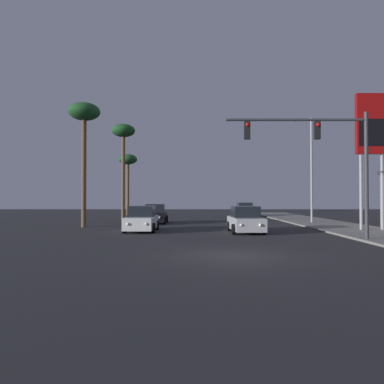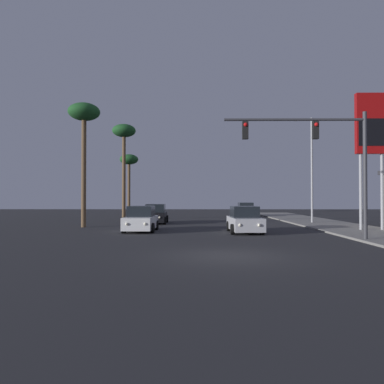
{
  "view_description": "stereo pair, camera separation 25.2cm",
  "coord_description": "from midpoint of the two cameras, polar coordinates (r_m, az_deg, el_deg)",
  "views": [
    {
      "loc": [
        -1.54,
        -14.26,
        2.2
      ],
      "look_at": [
        -1.51,
        13.12,
        2.65
      ],
      "focal_mm": 35.0,
      "sensor_mm": 36.0,
      "label": 1
    },
    {
      "loc": [
        -1.29,
        -14.26,
        2.2
      ],
      "look_at": [
        -1.51,
        13.12,
        2.65
      ],
      "focal_mm": 35.0,
      "sensor_mm": 36.0,
      "label": 2
    }
  ],
  "objects": [
    {
      "name": "car_white",
      "position": [
        25.08,
        -7.49,
        -4.22
      ],
      "size": [
        2.04,
        4.33,
        1.68
      ],
      "rotation": [
        0.0,
        0.0,
        3.12
      ],
      "color": "silver",
      "rests_on": "ground"
    },
    {
      "name": "gas_station_sign",
      "position": [
        27.66,
        25.85,
        8.34
      ],
      "size": [
        2.0,
        0.42,
        9.0
      ],
      "color": "#99999E",
      "rests_on": "sidewalk_right"
    },
    {
      "name": "palm_tree_mid",
      "position": [
        39.44,
        -10.14,
        8.31
      ],
      "size": [
        2.4,
        2.4,
        9.81
      ],
      "color": "brown",
      "rests_on": "ground"
    },
    {
      "name": "car_black",
      "position": [
        32.81,
        -5.37,
        -3.45
      ],
      "size": [
        2.04,
        4.32,
        1.68
      ],
      "rotation": [
        0.0,
        0.0,
        3.16
      ],
      "color": "black",
      "rests_on": "ground"
    },
    {
      "name": "street_lamp",
      "position": [
        33.79,
        17.79,
        4.06
      ],
      "size": [
        1.74,
        0.24,
        9.0
      ],
      "color": "#99999E",
      "rests_on": "sidewalk_right"
    },
    {
      "name": "car_grey",
      "position": [
        44.4,
        8.34,
        -2.79
      ],
      "size": [
        2.04,
        4.32,
        1.68
      ],
      "rotation": [
        0.0,
        0.0,
        3.15
      ],
      "color": "slate",
      "rests_on": "ground"
    },
    {
      "name": "palm_tree_far",
      "position": [
        49.21,
        -9.43,
        4.47
      ],
      "size": [
        2.4,
        2.4,
        7.89
      ],
      "color": "brown",
      "rests_on": "ground"
    },
    {
      "name": "traffic_light_mast",
      "position": [
        20.4,
        19.84,
        6.23
      ],
      "size": [
        7.28,
        0.36,
        6.5
      ],
      "color": "#38383D",
      "rests_on": "sidewalk_right"
    },
    {
      "name": "car_silver",
      "position": [
        24.2,
        8.31,
        -4.34
      ],
      "size": [
        2.04,
        4.34,
        1.68
      ],
      "rotation": [
        0.0,
        0.0,
        3.18
      ],
      "color": "#B7B7BC",
      "rests_on": "ground"
    },
    {
      "name": "sidewalk_right",
      "position": [
        26.69,
        24.72,
        -5.45
      ],
      "size": [
        5.0,
        60.0,
        0.12
      ],
      "color": "gray",
      "rests_on": "ground"
    },
    {
      "name": "palm_tree_near",
      "position": [
        30.07,
        -15.89,
        10.61
      ],
      "size": [
        2.4,
        2.4,
        9.44
      ],
      "color": "brown",
      "rests_on": "ground"
    },
    {
      "name": "ground_plane",
      "position": [
        14.5,
        6.15,
        -9.66
      ],
      "size": [
        120.0,
        120.0,
        0.0
      ],
      "primitive_type": "plane",
      "color": "#28282B"
    }
  ]
}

